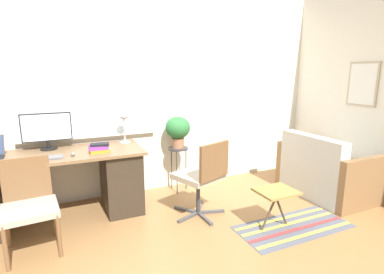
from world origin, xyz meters
TOP-DOWN VIEW (x-y plane):
  - ground_plane at (0.00, 0.00)m, footprint 14.00×14.00m
  - wall_back_with_window at (-0.03, 0.81)m, footprint 9.00×0.12m
  - wall_right_with_picture at (2.75, -0.00)m, footprint 0.08×9.00m
  - desk at (-1.01, 0.36)m, footprint 1.87×0.73m
  - monitor at (-1.05, 0.60)m, footprint 0.52×0.18m
  - keyboard at (-1.08, 0.18)m, footprint 0.34×0.13m
  - mouse at (-0.82, 0.20)m, footprint 0.04×0.07m
  - desk_lamp at (-0.20, 0.57)m, footprint 0.14×0.14m
  - book_stack at (-0.55, 0.23)m, footprint 0.22×0.16m
  - desk_chair_wooden at (-1.23, -0.16)m, footprint 0.49×0.50m
  - office_chair_swivel at (0.47, -0.24)m, footprint 0.60×0.60m
  - couch_loveseat at (2.23, -0.36)m, footprint 0.78×1.13m
  - plant_stand at (0.51, 0.58)m, footprint 0.27×0.27m
  - potted_plant at (0.51, 0.58)m, footprint 0.33×0.33m
  - floor_rug_striped at (1.24, -0.86)m, footprint 1.23×0.55m
  - folding_stool at (1.05, -0.79)m, footprint 0.40×0.34m

SIDE VIEW (x-z plane):
  - ground_plane at x=0.00m, z-range 0.00..0.00m
  - floor_rug_striped at x=1.24m, z-range 0.00..0.01m
  - couch_loveseat at x=2.23m, z-range -0.13..0.69m
  - folding_stool at x=1.05m, z-range 0.17..0.59m
  - desk at x=-1.01m, z-range 0.02..0.77m
  - desk_chair_wooden at x=-1.23m, z-range 0.03..0.86m
  - office_chair_swivel at x=0.47m, z-range 0.04..0.92m
  - plant_stand at x=0.51m, z-range 0.24..0.84m
  - keyboard at x=-1.08m, z-range 0.75..0.77m
  - mouse at x=-0.82m, z-range 0.75..0.78m
  - book_stack at x=-0.55m, z-range 0.75..0.85m
  - potted_plant at x=0.51m, z-range 0.65..1.07m
  - monitor at x=-1.05m, z-range 0.77..1.18m
  - desk_lamp at x=-0.20m, z-range 0.82..1.19m
  - wall_right_with_picture at x=2.75m, z-range 0.00..2.70m
  - wall_back_with_window at x=-0.03m, z-range 0.01..2.71m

